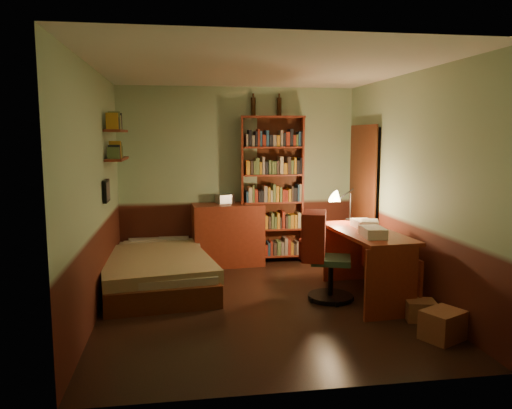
{
  "coord_description": "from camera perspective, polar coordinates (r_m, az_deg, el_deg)",
  "views": [
    {
      "loc": [
        -0.88,
        -5.4,
        1.89
      ],
      "look_at": [
        0.0,
        0.25,
        1.1
      ],
      "focal_mm": 35.0,
      "sensor_mm": 36.0,
      "label": 1
    }
  ],
  "objects": [
    {
      "name": "wall_right",
      "position": [
        6.04,
        17.12,
        1.91
      ],
      "size": [
        0.02,
        4.0,
        2.6
      ],
      "primitive_type": "cube",
      "color": "#93B38C",
      "rests_on": "ground"
    },
    {
      "name": "wall_shelf_upper",
      "position": [
        6.54,
        -15.69,
        8.1
      ],
      "size": [
        0.2,
        0.9,
        0.03
      ],
      "primitive_type": "cube",
      "color": "maroon",
      "rests_on": "wall_left"
    },
    {
      "name": "desk",
      "position": [
        6.01,
        12.38,
        -6.7
      ],
      "size": [
        0.73,
        1.53,
        0.8
      ],
      "primitive_type": "cube",
      "rotation": [
        0.0,
        0.0,
        0.08
      ],
      "color": "maroon",
      "rests_on": "ground"
    },
    {
      "name": "dresser",
      "position": [
        7.34,
        -3.23,
        -3.44
      ],
      "size": [
        1.04,
        0.56,
        0.9
      ],
      "primitive_type": "cube",
      "rotation": [
        0.0,
        0.0,
        0.05
      ],
      "color": "maroon",
      "rests_on": "ground"
    },
    {
      "name": "bottle_left",
      "position": [
        7.45,
        -0.31,
        11.1
      ],
      "size": [
        0.08,
        0.08,
        0.27
      ],
      "primitive_type": "cylinder",
      "rotation": [
        0.0,
        0.0,
        -0.07
      ],
      "color": "black",
      "rests_on": "bookshelf"
    },
    {
      "name": "bed",
      "position": [
        6.56,
        -11.37,
        -5.91
      ],
      "size": [
        1.5,
        2.45,
        0.69
      ],
      "primitive_type": "cube",
      "rotation": [
        0.0,
        0.0,
        0.12
      ],
      "color": "#888953",
      "rests_on": "ground"
    },
    {
      "name": "desk_lamp",
      "position": [
        6.59,
        10.77,
        0.65
      ],
      "size": [
        0.22,
        0.22,
        0.57
      ],
      "primitive_type": "cone",
      "rotation": [
        0.0,
        0.0,
        0.4
      ],
      "color": "black",
      "rests_on": "desk"
    },
    {
      "name": "cardboard_box_b",
      "position": [
        5.53,
        18.28,
        -11.4
      ],
      "size": [
        0.34,
        0.3,
        0.21
      ],
      "primitive_type": "cube",
      "rotation": [
        0.0,
        0.0,
        -0.23
      ],
      "color": "#915737",
      "rests_on": "ground"
    },
    {
      "name": "wall_shelf_lower",
      "position": [
        6.55,
        -15.57,
        5.04
      ],
      "size": [
        0.2,
        0.9,
        0.03
      ],
      "primitive_type": "cube",
      "color": "maroon",
      "rests_on": "wall_left"
    },
    {
      "name": "ceiling",
      "position": [
        5.52,
        0.42,
        15.36
      ],
      "size": [
        3.5,
        4.0,
        0.02
      ],
      "primitive_type": "cube",
      "color": "silver",
      "rests_on": "wall_back"
    },
    {
      "name": "floor",
      "position": [
        5.79,
        0.39,
        -11.28
      ],
      "size": [
        3.5,
        4.0,
        0.02
      ],
      "primitive_type": "cube",
      "color": "black",
      "rests_on": "ground"
    },
    {
      "name": "office_chair",
      "position": [
        5.85,
        8.57,
        -6.59
      ],
      "size": [
        0.54,
        0.51,
        0.88
      ],
      "primitive_type": "cube",
      "rotation": [
        0.0,
        0.0,
        -0.32
      ],
      "color": "#34593D",
      "rests_on": "ground"
    },
    {
      "name": "bottle_right",
      "position": [
        7.52,
        2.66,
        11.07
      ],
      "size": [
        0.09,
        0.09,
        0.27
      ],
      "primitive_type": "cylinder",
      "rotation": [
        0.0,
        0.0,
        0.26
      ],
      "color": "black",
      "rests_on": "bookshelf"
    },
    {
      "name": "wall_left",
      "position": [
        5.5,
        -18.0,
        1.32
      ],
      "size": [
        0.02,
        4.0,
        2.6
      ],
      "primitive_type": "cube",
      "color": "#93B38C",
      "rests_on": "ground"
    },
    {
      "name": "mini_stereo",
      "position": [
        7.38,
        -3.6,
        0.67
      ],
      "size": [
        0.29,
        0.26,
        0.13
      ],
      "primitive_type": "cube",
      "rotation": [
        0.0,
        0.0,
        0.36
      ],
      "color": "#B2B2B7",
      "rests_on": "dresser"
    },
    {
      "name": "bookshelf",
      "position": [
        7.42,
        1.89,
        1.66
      ],
      "size": [
        0.96,
        0.4,
        2.18
      ],
      "primitive_type": "cube",
      "rotation": [
        0.0,
        0.0,
        -0.12
      ],
      "color": "maroon",
      "rests_on": "ground"
    },
    {
      "name": "doorway",
      "position": [
        7.24,
        12.25,
        0.63
      ],
      "size": [
        0.06,
        0.9,
        2.0
      ],
      "primitive_type": "cube",
      "color": "black",
      "rests_on": "ground"
    },
    {
      "name": "cardboard_box_a",
      "position": [
        5.1,
        20.58,
        -12.77
      ],
      "size": [
        0.46,
        0.43,
        0.28
      ],
      "primitive_type": "cube",
      "rotation": [
        0.0,
        0.0,
        0.46
      ],
      "color": "#915737",
      "rests_on": "ground"
    },
    {
      "name": "wall_back",
      "position": [
        7.49,
        -2.09,
        3.35
      ],
      "size": [
        3.5,
        0.02,
        2.6
      ],
      "primitive_type": "cube",
      "color": "#93B38C",
      "rests_on": "ground"
    },
    {
      "name": "wall_front",
      "position": [
        3.55,
        5.65,
        -1.75
      ],
      "size": [
        3.5,
        0.02,
        2.6
      ],
      "primitive_type": "cube",
      "color": "#93B38C",
      "rests_on": "ground"
    },
    {
      "name": "framed_picture",
      "position": [
        6.09,
        -16.74,
        1.5
      ],
      "size": [
        0.04,
        0.32,
        0.26
      ],
      "primitive_type": "cube",
      "color": "black",
      "rests_on": "wall_left"
    },
    {
      "name": "red_jacket",
      "position": [
        5.83,
        8.44,
        0.51
      ],
      "size": [
        0.35,
        0.51,
        0.55
      ],
      "primitive_type": "cube",
      "rotation": [
        0.0,
        0.0,
        -0.23
      ],
      "color": "maroon",
      "rests_on": "office_chair"
    },
    {
      "name": "paper_stack",
      "position": [
        6.06,
        12.87,
        -2.24
      ],
      "size": [
        0.26,
        0.31,
        0.1
      ],
      "primitive_type": "cube",
      "rotation": [
        0.0,
        0.0,
        -0.33
      ],
      "color": "silver",
      "rests_on": "desk"
    },
    {
      "name": "door_trim",
      "position": [
        7.23,
        11.99,
        0.63
      ],
      "size": [
        0.02,
        0.98,
        2.08
      ],
      "primitive_type": "cube",
      "color": "#4A2110",
      "rests_on": "ground"
    }
  ]
}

